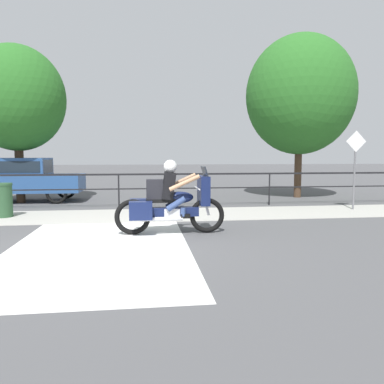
# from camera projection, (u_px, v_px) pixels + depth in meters

# --- Properties ---
(ground_plane) EXTENTS (120.00, 120.00, 0.00)m
(ground_plane) POSITION_uv_depth(u_px,v_px,m) (102.00, 244.00, 7.28)
(ground_plane) COLOR #4C4C4F
(sidewalk_band) EXTENTS (44.00, 2.40, 0.01)m
(sidewalk_band) POSITION_uv_depth(u_px,v_px,m) (115.00, 216.00, 10.63)
(sidewalk_band) COLOR #A8A59E
(sidewalk_band) RESTS_ON ground
(crosswalk_band) EXTENTS (3.31, 6.00, 0.01)m
(crosswalk_band) POSITION_uv_depth(u_px,v_px,m) (100.00, 246.00, 7.08)
(crosswalk_band) COLOR silver
(crosswalk_band) RESTS_ON ground
(fence_railing) EXTENTS (36.00, 0.05, 1.12)m
(fence_railing) POSITION_uv_depth(u_px,v_px,m) (119.00, 181.00, 12.17)
(fence_railing) COLOR black
(fence_railing) RESTS_ON ground
(motorcycle) EXTENTS (2.41, 0.76, 1.62)m
(motorcycle) POSITION_uv_depth(u_px,v_px,m) (170.00, 201.00, 8.14)
(motorcycle) COLOR black
(motorcycle) RESTS_ON ground
(parked_car) EXTENTS (4.03, 1.79, 1.61)m
(parked_car) POSITION_uv_depth(u_px,v_px,m) (23.00, 177.00, 13.75)
(parked_car) COLOR #284C84
(parked_car) RESTS_ON ground
(trash_bin) EXTENTS (0.50, 0.50, 0.95)m
(trash_bin) POSITION_uv_depth(u_px,v_px,m) (3.00, 200.00, 10.33)
(trash_bin) COLOR #284C2D
(trash_bin) RESTS_ON ground
(street_sign) EXTENTS (0.66, 0.06, 2.47)m
(street_sign) POSITION_uv_depth(u_px,v_px,m) (355.00, 161.00, 11.68)
(street_sign) COLOR slate
(street_sign) RESTS_ON ground
(tree_behind_sign) EXTENTS (4.28, 4.28, 6.45)m
(tree_behind_sign) POSITION_uv_depth(u_px,v_px,m) (300.00, 95.00, 14.89)
(tree_behind_sign) COLOR #473323
(tree_behind_sign) RESTS_ON ground
(tree_behind_car) EXTENTS (3.38, 3.38, 5.58)m
(tree_behind_car) POSITION_uv_depth(u_px,v_px,m) (17.00, 99.00, 13.25)
(tree_behind_car) COLOR #473323
(tree_behind_car) RESTS_ON ground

